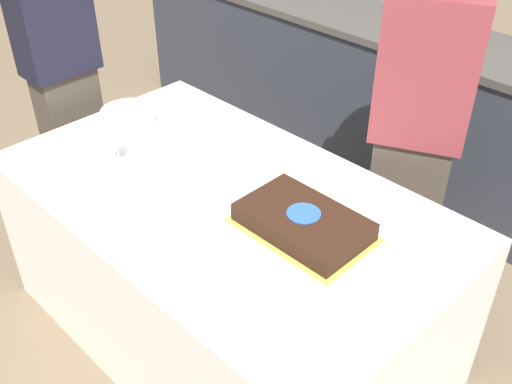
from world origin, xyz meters
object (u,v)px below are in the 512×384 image
object	(u,v)px
wine_glass	(116,138)
person_cutting_cake	(417,134)
cake	(303,222)
person_seated_left	(64,84)
plate_stack	(128,118)

from	to	relation	value
wine_glass	person_cutting_cake	world-z (taller)	person_cutting_cake
cake	wine_glass	distance (m)	0.85
wine_glass	person_seated_left	xyz separation A→B (m)	(-0.65, 0.14, -0.03)
cake	person_cutting_cake	size ratio (longest dim) A/B	0.29
wine_glass	person_seated_left	bearing A→B (deg)	167.41
plate_stack	wine_glass	world-z (taller)	wine_glass
plate_stack	person_seated_left	distance (m)	0.44
plate_stack	person_seated_left	bearing A→B (deg)	-173.09
plate_stack	person_cutting_cake	xyz separation A→B (m)	(1.03, 0.69, 0.06)
cake	person_seated_left	distance (m)	1.47
person_cutting_cake	person_seated_left	bearing A→B (deg)	1.25
person_cutting_cake	wine_glass	bearing A→B (deg)	21.72
person_cutting_cake	person_seated_left	size ratio (longest dim) A/B	1.02
cake	wine_glass	xyz separation A→B (m)	(-0.82, -0.20, 0.08)
plate_stack	person_seated_left	size ratio (longest dim) A/B	0.15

